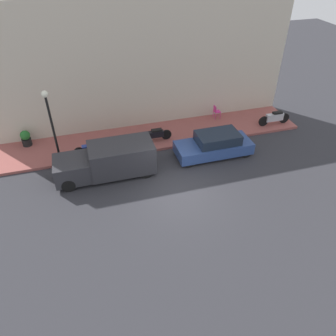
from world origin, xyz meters
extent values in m
plane|color=#2D2D33|center=(0.00, 0.00, 0.00)|extent=(60.00, 60.00, 0.00)
cube|color=#934C47|center=(5.42, 0.00, 0.08)|extent=(3.07, 18.46, 0.15)
cube|color=beige|center=(7.11, 0.00, 3.85)|extent=(0.30, 18.46, 7.69)
cube|color=#2D4784|center=(2.66, -2.87, 0.48)|extent=(1.70, 4.26, 0.63)
cube|color=#192333|center=(2.66, -3.08, 1.07)|extent=(1.50, 2.34, 0.56)
cylinder|color=black|center=(1.93, -1.19, 0.30)|extent=(0.20, 0.60, 0.60)
cylinder|color=black|center=(3.39, -1.19, 0.30)|extent=(0.20, 0.60, 0.60)
cylinder|color=black|center=(1.93, -4.55, 0.30)|extent=(0.20, 0.60, 0.60)
cylinder|color=black|center=(3.39, -4.55, 0.30)|extent=(0.20, 0.60, 0.60)
cube|color=#2D2D33|center=(2.49, 2.31, 0.95)|extent=(1.83, 3.26, 1.52)
cube|color=#2D2D33|center=(2.49, 4.82, 0.72)|extent=(1.74, 1.76, 1.07)
cube|color=#192333|center=(2.49, 5.08, 1.02)|extent=(1.55, 0.97, 0.43)
cylinder|color=black|center=(1.70, 5.11, 0.33)|extent=(0.22, 0.67, 0.67)
cylinder|color=black|center=(3.27, 5.11, 0.33)|extent=(0.22, 0.67, 0.67)
cylinder|color=black|center=(1.70, 1.26, 0.33)|extent=(0.22, 0.67, 0.67)
cylinder|color=black|center=(3.27, 1.26, 0.33)|extent=(0.22, 0.67, 0.67)
cube|color=black|center=(4.79, 0.00, 0.60)|extent=(0.30, 1.12, 0.38)
cube|color=black|center=(4.79, -0.15, 0.85)|extent=(0.27, 0.61, 0.12)
cylinder|color=black|center=(4.79, 0.74, 0.46)|extent=(0.10, 0.61, 0.61)
cylinder|color=black|center=(4.79, -0.74, 0.46)|extent=(0.10, 0.61, 0.61)
cube|color=navy|center=(4.39, 3.69, 0.57)|extent=(0.30, 1.06, 0.37)
cube|color=black|center=(4.39, 3.54, 0.82)|extent=(0.27, 0.58, 0.12)
cylinder|color=black|center=(4.39, 4.40, 0.43)|extent=(0.10, 0.56, 0.56)
cylinder|color=black|center=(4.39, 2.97, 0.43)|extent=(0.10, 0.56, 0.56)
cube|color=#B7B7BF|center=(4.58, -7.86, 0.67)|extent=(0.30, 1.15, 0.47)
cube|color=black|center=(4.58, -8.02, 0.96)|extent=(0.27, 0.63, 0.12)
cylinder|color=black|center=(4.58, -7.12, 0.48)|extent=(0.10, 0.66, 0.66)
cylinder|color=black|center=(4.58, -8.61, 0.48)|extent=(0.10, 0.66, 0.66)
cylinder|color=black|center=(4.12, 5.43, 2.07)|extent=(0.12, 0.12, 3.83)
sphere|color=silver|center=(4.12, 5.43, 4.09)|extent=(0.34, 0.34, 0.34)
cylinder|color=black|center=(6.41, 7.24, 0.37)|extent=(0.54, 0.54, 0.44)
sphere|color=#236628|center=(6.41, 7.24, 0.81)|extent=(0.56, 0.56, 0.56)
cube|color=#D8338C|center=(6.40, -4.69, 0.64)|extent=(0.40, 0.40, 0.04)
cube|color=#D8338C|center=(6.40, -4.51, 0.85)|extent=(0.40, 0.04, 0.39)
cylinder|color=#D8338C|center=(6.23, -4.86, 0.38)|extent=(0.04, 0.04, 0.46)
cylinder|color=#D8338C|center=(6.57, -4.86, 0.38)|extent=(0.04, 0.04, 0.46)
cylinder|color=#D8338C|center=(6.23, -4.52, 0.38)|extent=(0.04, 0.04, 0.46)
cylinder|color=#D8338C|center=(6.57, -4.52, 0.38)|extent=(0.04, 0.04, 0.46)
camera|label=1|loc=(-11.42, 3.90, 10.51)|focal=35.00mm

